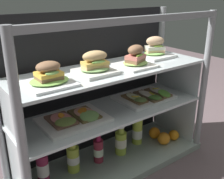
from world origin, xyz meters
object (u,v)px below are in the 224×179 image
plated_roll_sandwich_mid_left (136,59)px  orange_fruit_beside_bottles (154,133)px  juice_bottle_front_middle (137,130)px  juice_bottle_front_second (43,168)px  orange_fruit_near_left_post (174,135)px  open_sandwich_tray_near_right_corner (147,96)px  juice_bottle_near_post (73,158)px  juice_bottle_back_right (121,142)px  orange_fruit_rolled_forward (164,138)px  plated_roll_sandwich_center (49,77)px  juice_bottle_back_center (98,150)px  plated_roll_sandwich_near_right_corner (95,65)px  open_sandwich_tray_right_of_center (74,119)px  plated_roll_sandwich_left_of_center (155,50)px

plated_roll_sandwich_mid_left → orange_fruit_beside_bottles: bearing=14.9°
juice_bottle_front_middle → juice_bottle_front_second: bearing=-178.6°
orange_fruit_near_left_post → plated_roll_sandwich_mid_left: bearing=175.5°
plated_roll_sandwich_mid_left → open_sandwich_tray_near_right_corner: size_ratio=0.56×
juice_bottle_near_post → orange_fruit_beside_bottles: (0.62, -0.02, -0.05)m
juice_bottle_back_right → juice_bottle_front_second: bearing=178.4°
juice_bottle_back_right → orange_fruit_beside_bottles: (0.30, 0.00, -0.04)m
juice_bottle_front_second → juice_bottle_near_post: juice_bottle_front_second is taller
plated_roll_sandwich_mid_left → juice_bottle_front_middle: plated_roll_sandwich_mid_left is taller
juice_bottle_back_right → orange_fruit_rolled_forward: 0.31m
plated_roll_sandwich_center → orange_fruit_near_left_post: (0.85, -0.02, -0.57)m
juice_bottle_back_center → plated_roll_sandwich_near_right_corner: bearing=-128.9°
orange_fruit_beside_bottles → orange_fruit_near_left_post: (0.09, -0.10, -0.00)m
plated_roll_sandwich_center → orange_fruit_near_left_post: plated_roll_sandwich_center is taller
open_sandwich_tray_right_of_center → juice_bottle_front_second: (-0.18, 0.04, -0.25)m
juice_bottle_front_second → open_sandwich_tray_right_of_center: bearing=-12.1°
juice_bottle_front_second → orange_fruit_near_left_post: size_ratio=3.42×
juice_bottle_front_second → orange_fruit_rolled_forward: size_ratio=2.91×
plated_roll_sandwich_left_of_center → juice_bottle_back_right: bearing=-173.6°
juice_bottle_near_post → plated_roll_sandwich_left_of_center: bearing=0.7°
plated_roll_sandwich_near_right_corner → orange_fruit_near_left_post: size_ratio=2.58×
plated_roll_sandwich_left_of_center → open_sandwich_tray_near_right_corner: plated_roll_sandwich_left_of_center is taller
juice_bottle_front_middle → orange_fruit_near_left_post: juice_bottle_front_middle is taller
orange_fruit_beside_bottles → juice_bottle_back_center: bearing=179.0°
juice_bottle_front_middle → orange_fruit_beside_bottles: (0.14, -0.03, -0.06)m
juice_bottle_front_second → juice_bottle_front_middle: 0.67m
plated_roll_sandwich_near_right_corner → open_sandwich_tray_near_right_corner: (0.39, 0.02, -0.27)m
open_sandwich_tray_right_of_center → plated_roll_sandwich_center: bearing=-162.1°
plated_roll_sandwich_mid_left → plated_roll_sandwich_left_of_center: bearing=21.7°
open_sandwich_tray_right_of_center → juice_bottle_back_right: 0.42m
juice_bottle_back_center → orange_fruit_near_left_post: (0.55, -0.10, -0.04)m
open_sandwich_tray_right_of_center → orange_fruit_rolled_forward: open_sandwich_tray_right_of_center is taller
plated_roll_sandwich_left_of_center → juice_bottle_front_middle: 0.54m
plated_roll_sandwich_center → open_sandwich_tray_near_right_corner: (0.64, 0.05, -0.26)m
juice_bottle_back_center → orange_fruit_rolled_forward: (0.45, -0.10, -0.03)m
open_sandwich_tray_near_right_corner → juice_bottle_back_right: (-0.18, 0.02, -0.27)m
plated_roll_sandwich_near_right_corner → orange_fruit_near_left_post: 0.83m
plated_roll_sandwich_near_right_corner → juice_bottle_back_right: bearing=12.3°
plated_roll_sandwich_near_right_corner → juice_bottle_back_right: (0.21, 0.04, -0.53)m
juice_bottle_back_center → juice_bottle_back_right: bearing=-4.5°
plated_roll_sandwich_mid_left → orange_fruit_rolled_forward: 0.63m
plated_roll_sandwich_center → orange_fruit_near_left_post: size_ratio=2.87×
plated_roll_sandwich_near_right_corner → juice_bottle_front_second: size_ratio=0.75×
plated_roll_sandwich_near_right_corner → juice_bottle_near_post: bearing=149.4°
open_sandwich_tray_near_right_corner → juice_bottle_front_second: (-0.68, 0.04, -0.25)m
orange_fruit_beside_bottles → orange_fruit_near_left_post: size_ratio=1.10×
juice_bottle_front_middle → juice_bottle_near_post: bearing=-179.3°
orange_fruit_rolled_forward → orange_fruit_near_left_post: bearing=-2.1°
juice_bottle_near_post → orange_fruit_beside_bottles: juice_bottle_near_post is taller
plated_roll_sandwich_mid_left → juice_bottle_back_center: bearing=159.2°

